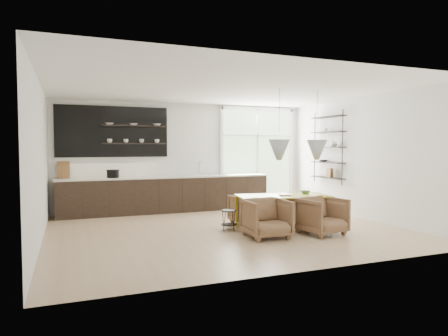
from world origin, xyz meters
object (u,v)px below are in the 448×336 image
(armchair_back_right, at_px, (292,207))
(wire_stool, at_px, (229,217))
(armchair_back_left, at_px, (248,209))
(armchair_front_left, at_px, (267,218))
(dining_table, at_px, (283,197))
(armchair_front_right, at_px, (322,216))

(armchair_back_right, relative_size, wire_stool, 1.77)
(armchair_back_left, relative_size, armchair_back_right, 0.98)
(armchair_back_left, distance_m, armchair_front_left, 1.36)
(dining_table, distance_m, wire_stool, 1.22)
(armchair_front_left, xyz_separation_m, armchair_front_right, (1.14, -0.14, -0.00))
(dining_table, bearing_deg, armchair_back_left, 133.64)
(armchair_front_right, bearing_deg, armchair_back_left, 111.59)
(armchair_back_right, xyz_separation_m, wire_stool, (-1.67, -0.30, -0.07))
(wire_stool, bearing_deg, armchair_back_left, 34.42)
(armchair_front_right, height_order, wire_stool, armchair_front_right)
(armchair_back_left, bearing_deg, armchair_front_right, 115.55)
(dining_table, bearing_deg, armchair_front_left, -129.62)
(dining_table, height_order, wire_stool, dining_table)
(armchair_back_left, relative_size, armchair_front_left, 0.90)
(armchair_back_left, bearing_deg, wire_stool, 28.74)
(armchair_back_left, bearing_deg, armchair_front_left, 74.09)
(dining_table, distance_m, armchair_front_right, 0.94)
(dining_table, relative_size, armchair_front_right, 2.53)
(armchair_back_right, bearing_deg, dining_table, 59.09)
(armchair_front_left, height_order, armchair_front_right, armchair_front_left)
(armchair_back_right, xyz_separation_m, armchair_front_right, (-0.13, -1.33, 0.03))
(armchair_back_left, distance_m, armchair_back_right, 1.04)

